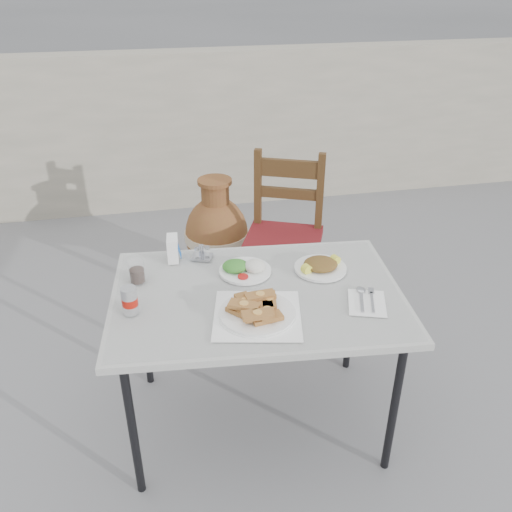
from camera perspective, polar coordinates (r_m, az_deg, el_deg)
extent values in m
plane|color=slate|center=(2.53, 0.30, -17.00)|extent=(80.00, 80.00, 0.00)
cylinder|color=black|center=(2.11, -12.84, -17.47)|extent=(0.03, 0.03, 0.64)
cylinder|color=black|center=(2.20, 14.33, -15.25)|extent=(0.03, 0.03, 0.64)
cylinder|color=black|center=(2.57, -11.70, -7.42)|extent=(0.03, 0.03, 0.64)
cylinder|color=black|center=(2.64, 9.99, -6.02)|extent=(0.03, 0.03, 0.64)
cube|color=white|center=(2.11, 0.12, -4.22)|extent=(1.19, 0.86, 0.03)
cube|color=white|center=(2.10, 0.12, -3.86)|extent=(1.15, 0.82, 0.00)
cube|color=white|center=(1.97, 0.13, -6.23)|extent=(0.37, 0.37, 0.00)
cylinder|color=white|center=(1.97, 0.13, -6.04)|extent=(0.28, 0.28, 0.01)
cylinder|color=white|center=(1.97, 0.13, -6.14)|extent=(0.29, 0.29, 0.01)
cylinder|color=white|center=(2.22, -1.15, -1.56)|extent=(0.22, 0.22, 0.01)
ellipsoid|color=white|center=(2.21, -0.12, -1.06)|extent=(0.09, 0.09, 0.05)
ellipsoid|color=#296A1E|center=(2.22, -2.20, -1.06)|extent=(0.11, 0.10, 0.04)
cylinder|color=red|center=(2.17, -1.38, -2.17)|extent=(0.04, 0.04, 0.01)
cylinder|color=white|center=(2.26, 6.78, -1.27)|extent=(0.22, 0.22, 0.01)
ellipsoid|color=#1C6B1A|center=(2.25, 6.81, -0.84)|extent=(0.14, 0.13, 0.04)
cylinder|color=yellow|center=(2.20, 5.34, -1.39)|extent=(0.05, 0.04, 0.04)
cylinder|color=yellow|center=(2.28, 8.31, -0.40)|extent=(0.05, 0.04, 0.04)
cylinder|color=silver|center=(2.01, -13.15, -4.58)|extent=(0.06, 0.06, 0.10)
cylinder|color=red|center=(2.01, -13.14, -4.68)|extent=(0.06, 0.06, 0.03)
cylinder|color=#B6B5BD|center=(1.98, -13.32, -3.38)|extent=(0.05, 0.05, 0.00)
cylinder|color=white|center=(2.19, -12.44, -1.58)|extent=(0.06, 0.06, 0.09)
cylinder|color=black|center=(2.20, -12.39, -1.99)|extent=(0.06, 0.06, 0.06)
cube|color=white|center=(2.32, -8.76, 0.79)|extent=(0.05, 0.09, 0.11)
cube|color=#1756B2|center=(2.32, -8.08, 0.63)|extent=(0.02, 0.05, 0.06)
cube|color=#B6B5BD|center=(2.34, -5.69, -0.09)|extent=(0.10, 0.09, 0.01)
cylinder|color=white|center=(2.31, -6.20, 0.31)|extent=(0.02, 0.02, 0.05)
cylinder|color=white|center=(2.31, -5.17, 0.41)|extent=(0.02, 0.02, 0.05)
cylinder|color=#B6B5BD|center=(2.34, -5.77, 0.67)|extent=(0.02, 0.02, 0.04)
cube|color=white|center=(2.08, 11.60, -4.85)|extent=(0.19, 0.21, 0.00)
cube|color=#B6B5BD|center=(2.07, 11.07, -4.70)|extent=(0.05, 0.13, 0.00)
ellipsoid|color=#B6B5BD|center=(2.14, 10.98, -3.49)|extent=(0.04, 0.04, 0.01)
cube|color=#B6B5BD|center=(2.08, 12.15, -4.76)|extent=(0.05, 0.13, 0.00)
cube|color=#B6B5BD|center=(2.14, 12.02, -3.59)|extent=(0.03, 0.04, 0.00)
cube|color=#37200F|center=(2.95, -1.12, -3.90)|extent=(0.05, 0.05, 0.43)
cube|color=#37200F|center=(2.90, 5.57, -4.61)|extent=(0.05, 0.05, 0.43)
cube|color=#37200F|center=(3.23, 0.18, -0.60)|extent=(0.05, 0.05, 0.43)
cube|color=#37200F|center=(3.19, 6.27, -1.20)|extent=(0.05, 0.05, 0.43)
cube|color=maroon|center=(2.94, 2.84, 1.46)|extent=(0.53, 0.53, 0.05)
cube|color=#37200F|center=(3.03, 0.20, 6.87)|extent=(0.05, 0.05, 0.48)
cube|color=#37200F|center=(2.99, 6.74, 6.33)|extent=(0.05, 0.05, 0.48)
cube|color=#37200F|center=(2.95, 3.53, 9.18)|extent=(0.36, 0.18, 0.10)
cube|color=#37200F|center=(3.01, 3.45, 6.61)|extent=(0.36, 0.18, 0.06)
cylinder|color=brown|center=(3.46, -3.98, -1.98)|extent=(0.29, 0.29, 0.07)
ellipsoid|color=brown|center=(3.32, -4.15, 2.22)|extent=(0.39, 0.39, 0.48)
cylinder|color=#C7B391|center=(3.32, -4.15, 2.22)|extent=(0.39, 0.39, 0.06)
cylinder|color=brown|center=(3.20, -4.32, 6.46)|extent=(0.17, 0.17, 0.15)
cylinder|color=brown|center=(3.17, -4.38, 7.84)|extent=(0.20, 0.20, 0.02)
cube|color=#A99F8D|center=(4.40, -6.57, 12.96)|extent=(6.00, 0.25, 1.20)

